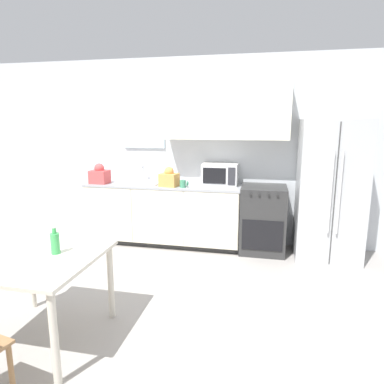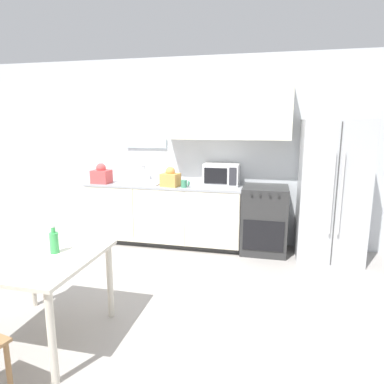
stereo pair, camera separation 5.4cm
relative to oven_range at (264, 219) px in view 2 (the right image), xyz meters
The scene contains 12 objects.
ground_plane 2.12m from the oven_range, 125.39° to the right, with size 12.00×12.00×0.00m, color gray.
wall_back 1.51m from the oven_range, 164.68° to the left, with size 12.00×0.38×2.70m.
kitchen_counter 1.44m from the oven_range, behind, with size 2.27×0.61×0.90m.
oven_range is the anchor object (origin of this frame).
refrigerator 0.95m from the oven_range, ahead, with size 0.81×0.72×1.82m.
kitchen_sink 1.87m from the oven_range, behind, with size 0.64×0.44×0.24m.
microwave 0.87m from the oven_range, 169.43° to the left, with size 0.50×0.32×0.30m.
coffee_mug 1.21m from the oven_range, behind, with size 0.12×0.09×0.10m.
grocery_bag_0 2.44m from the oven_range, behind, with size 0.26×0.23×0.29m.
grocery_bag_1 1.43m from the oven_range, behind, with size 0.27×0.24×0.28m.
dining_table 3.01m from the oven_range, 125.67° to the right, with size 0.95×0.98×0.73m.
drink_bottle 2.89m from the oven_range, 124.73° to the right, with size 0.07×0.07×0.24m.
Camera 2 is at (1.26, -2.98, 1.78)m, focal length 32.00 mm.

